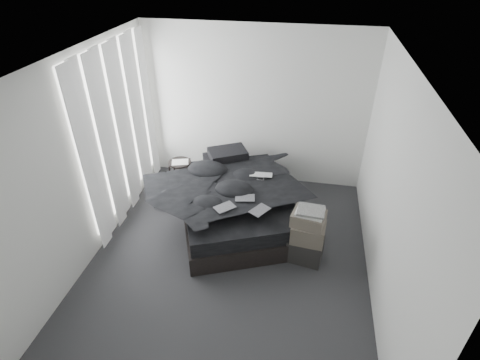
% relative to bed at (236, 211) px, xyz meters
% --- Properties ---
extents(floor, '(3.60, 4.20, 0.01)m').
position_rel_bed_xyz_m(floor, '(0.07, -0.85, -0.14)').
color(floor, '#2D2D2F').
rests_on(floor, ground).
extents(ceiling, '(3.60, 4.20, 0.01)m').
position_rel_bed_xyz_m(ceiling, '(0.07, -0.85, 2.46)').
color(ceiling, white).
rests_on(ceiling, ground).
extents(wall_back, '(3.60, 0.01, 2.60)m').
position_rel_bed_xyz_m(wall_back, '(0.07, 1.25, 1.16)').
color(wall_back, silver).
rests_on(wall_back, ground).
extents(wall_front, '(3.60, 0.01, 2.60)m').
position_rel_bed_xyz_m(wall_front, '(0.07, -2.95, 1.16)').
color(wall_front, silver).
rests_on(wall_front, ground).
extents(wall_left, '(0.01, 4.20, 2.60)m').
position_rel_bed_xyz_m(wall_left, '(-1.73, -0.85, 1.16)').
color(wall_left, silver).
rests_on(wall_left, ground).
extents(wall_right, '(0.01, 4.20, 2.60)m').
position_rel_bed_xyz_m(wall_right, '(1.87, -0.85, 1.16)').
color(wall_right, silver).
rests_on(wall_right, ground).
extents(window_left, '(0.02, 2.00, 2.30)m').
position_rel_bed_xyz_m(window_left, '(-1.71, 0.05, 1.21)').
color(window_left, white).
rests_on(window_left, wall_left).
extents(curtain_left, '(0.06, 2.12, 2.48)m').
position_rel_bed_xyz_m(curtain_left, '(-1.66, 0.05, 1.14)').
color(curtain_left, white).
rests_on(curtain_left, wall_left).
extents(bed, '(2.23, 2.51, 0.28)m').
position_rel_bed_xyz_m(bed, '(0.00, 0.00, 0.00)').
color(bed, black).
rests_on(bed, floor).
extents(mattress, '(2.15, 2.43, 0.22)m').
position_rel_bed_xyz_m(mattress, '(0.00, 0.00, 0.25)').
color(mattress, black).
rests_on(mattress, bed).
extents(duvet, '(2.08, 2.21, 0.24)m').
position_rel_bed_xyz_m(duvet, '(0.02, -0.05, 0.48)').
color(duvet, black).
rests_on(duvet, mattress).
extents(pillow_lower, '(0.74, 0.63, 0.14)m').
position_rel_bed_xyz_m(pillow_lower, '(-0.35, 0.72, 0.43)').
color(pillow_lower, black).
rests_on(pillow_lower, mattress).
extents(pillow_upper, '(0.70, 0.63, 0.13)m').
position_rel_bed_xyz_m(pillow_upper, '(-0.28, 0.73, 0.57)').
color(pillow_upper, black).
rests_on(pillow_upper, pillow_lower).
extents(laptop, '(0.35, 0.24, 0.03)m').
position_rel_bed_xyz_m(laptop, '(0.33, 0.19, 0.62)').
color(laptop, silver).
rests_on(laptop, duvet).
extents(comic_a, '(0.31, 0.30, 0.01)m').
position_rel_bed_xyz_m(comic_a, '(-0.02, -0.61, 0.61)').
color(comic_a, black).
rests_on(comic_a, duvet).
extents(comic_b, '(0.29, 0.21, 0.01)m').
position_rel_bed_xyz_m(comic_b, '(0.20, -0.35, 0.61)').
color(comic_b, black).
rests_on(comic_b, duvet).
extents(comic_c, '(0.28, 0.31, 0.01)m').
position_rel_bed_xyz_m(comic_c, '(0.43, -0.58, 0.62)').
color(comic_c, black).
rests_on(comic_c, duvet).
extents(side_stand, '(0.40, 0.40, 0.66)m').
position_rel_bed_xyz_m(side_stand, '(-0.98, 0.41, 0.19)').
color(side_stand, black).
rests_on(side_stand, floor).
extents(papers, '(0.30, 0.25, 0.01)m').
position_rel_bed_xyz_m(papers, '(-0.97, 0.40, 0.52)').
color(papers, white).
rests_on(papers, side_stand).
extents(floor_books, '(0.18, 0.23, 0.15)m').
position_rel_bed_xyz_m(floor_books, '(-1.26, 0.13, -0.06)').
color(floor_books, black).
rests_on(floor_books, floor).
extents(box_lower, '(0.50, 0.42, 0.33)m').
position_rel_bed_xyz_m(box_lower, '(1.06, -0.63, 0.02)').
color(box_lower, black).
rests_on(box_lower, floor).
extents(box_mid, '(0.45, 0.37, 0.25)m').
position_rel_bed_xyz_m(box_mid, '(1.07, -0.64, 0.31)').
color(box_mid, '#544D42').
rests_on(box_mid, box_lower).
extents(box_upper, '(0.46, 0.40, 0.17)m').
position_rel_bed_xyz_m(box_upper, '(1.05, -0.63, 0.53)').
color(box_upper, '#544D42').
rests_on(box_upper, box_mid).
extents(art_book_white, '(0.38, 0.33, 0.03)m').
position_rel_bed_xyz_m(art_book_white, '(1.06, -0.63, 0.63)').
color(art_book_white, silver).
rests_on(art_book_white, box_upper).
extents(art_book_snake, '(0.35, 0.28, 0.03)m').
position_rel_bed_xyz_m(art_book_snake, '(1.07, -0.64, 0.66)').
color(art_book_snake, silver).
rests_on(art_book_snake, art_book_white).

